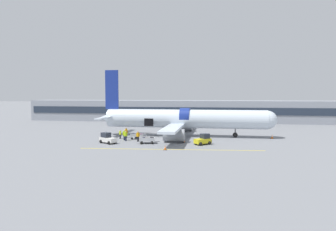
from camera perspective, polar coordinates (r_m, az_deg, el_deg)
name	(u,v)px	position (r m, az deg, el deg)	size (l,w,h in m)	color
ground_plane	(167,139)	(52.44, -0.22, -4.53)	(500.00, 500.00, 0.00)	slate
apron_marking_line	(171,149)	(42.83, 0.56, -6.48)	(26.29, 2.66, 0.01)	yellow
terminal_strip	(187,111)	(86.87, 3.68, 0.88)	(93.15, 9.59, 6.03)	gray
airplane	(182,119)	(55.84, 2.75, -0.74)	(33.26, 27.80, 12.47)	silver
baggage_tug_lead	(107,139)	(49.03, -11.46, -4.37)	(3.31, 2.65, 1.69)	silver
baggage_tug_mid	(203,140)	(47.14, 6.72, -4.67)	(2.82, 2.72, 1.70)	yellow
baggage_cart_loading	(139,136)	(52.58, -5.57, -3.96)	(3.54, 2.23, 1.00)	#999BA0
baggage_cart_queued	(147,140)	(48.09, -3.96, -4.71)	(3.45, 2.54, 1.03)	#B7BABF
ground_crew_loader_a	(138,136)	(50.04, -5.74, -3.92)	(0.60, 0.49, 1.72)	black
ground_crew_loader_b	(126,132)	(54.54, -7.98, -3.22)	(0.58, 0.58, 1.82)	#1E2338
ground_crew_driver	(126,136)	(50.90, -8.06, -3.82)	(0.58, 0.39, 1.69)	#1E2338
ground_crew_supervisor	(124,135)	(51.79, -8.31, -3.62)	(0.59, 0.57, 1.81)	#1E2338
ground_crew_helper	(120,134)	(53.53, -9.10, -3.52)	(0.50, 0.50, 1.56)	#2D2D33
suitcase_on_tarmac_upright	(148,139)	(50.92, -3.90, -4.50)	(0.47, 0.40, 0.64)	#14472D
safety_cone_nose	(272,137)	(56.17, 19.22, -3.84)	(0.57, 0.57, 0.71)	black
safety_cone_engine_left	(165,148)	(42.43, -0.54, -6.18)	(0.48, 0.48, 0.65)	black
safety_cone_wingtip	(184,141)	(49.10, 3.10, -4.81)	(0.44, 0.44, 0.59)	black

